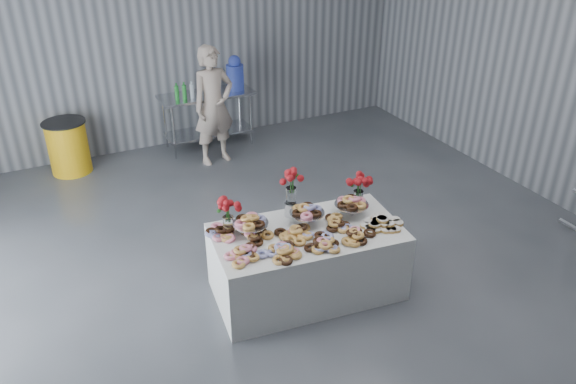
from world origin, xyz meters
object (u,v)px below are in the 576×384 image
display_table (307,262)px  water_jug (235,74)px  trash_barrel (68,147)px  prep_table (208,110)px  person (214,106)px

display_table → water_jug: 4.25m
display_table → trash_barrel: (-1.85, 4.09, 0.03)m
prep_table → trash_barrel: size_ratio=1.88×
person → trash_barrel: bearing=154.7°
trash_barrel → water_jug: bearing=0.0°
water_jug → prep_table: bearing=180.0°
display_table → prep_table: size_ratio=1.27×
prep_table → person: size_ratio=0.83×
person → water_jug: bearing=36.4°
prep_table → person: person is taller
prep_table → water_jug: size_ratio=2.71×
person → trash_barrel: (-2.10, 0.60, -0.50)m
prep_table → water_jug: (0.50, -0.00, 0.53)m
prep_table → display_table: bearing=-94.7°
display_table → person: 3.54m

